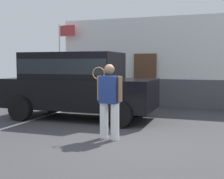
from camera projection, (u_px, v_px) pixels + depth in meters
ground_plane at (113, 142)px, 6.70m from camera, size 40.00×40.00×0.00m
parking_stripe_0 at (30, 121)px, 9.19m from camera, size 0.12×4.40×0.01m
house_frontage at (163, 65)px, 12.09m from camera, size 8.56×0.40×3.53m
parked_suv at (77, 82)px, 9.54m from camera, size 4.65×2.25×2.05m
tennis_player_man at (109, 100)px, 6.91m from camera, size 0.76×0.32×1.71m
flag_pole at (63, 49)px, 13.10m from camera, size 0.80×0.11×3.37m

